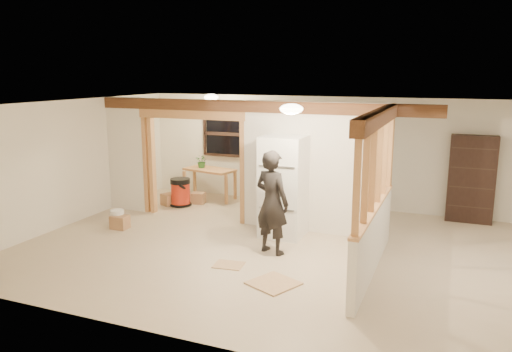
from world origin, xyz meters
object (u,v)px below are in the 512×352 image
at_px(refrigerator, 284,187).
at_px(work_table, 210,184).
at_px(bookshelf, 471,179).
at_px(woman, 272,202).
at_px(shop_vac, 181,192).

bearing_deg(refrigerator, work_table, 143.06).
distance_m(refrigerator, bookshelf, 3.97).
relative_size(woman, bookshelf, 0.99).
bearing_deg(bookshelf, refrigerator, -145.19).
bearing_deg(woman, work_table, -28.88).
bearing_deg(bookshelf, work_table, -176.36).
bearing_deg(refrigerator, bookshelf, 34.81).
height_order(refrigerator, shop_vac, refrigerator).
relative_size(shop_vac, bookshelf, 0.36).
bearing_deg(work_table, woman, -35.17).
distance_m(woman, shop_vac, 3.70).
bearing_deg(shop_vac, refrigerator, -21.29).
relative_size(refrigerator, work_table, 1.56).
relative_size(refrigerator, woman, 1.06).
xyz_separation_m(work_table, shop_vac, (-0.36, -0.78, -0.06)).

